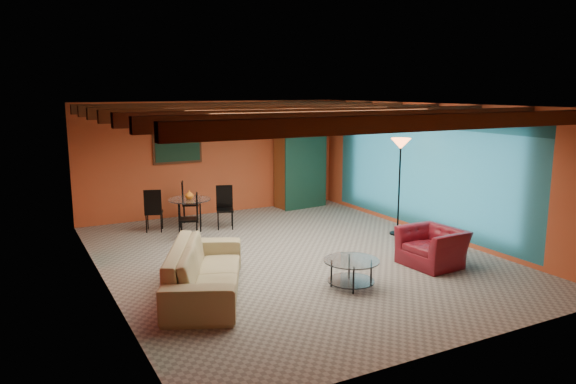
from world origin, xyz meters
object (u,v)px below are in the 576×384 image
dining_table (190,208)px  floor_lamp (399,187)px  sofa (205,270)px  vase (189,183)px  potted_plant (300,114)px  armchair (432,247)px  coffee_table (351,273)px  armoire (300,165)px

dining_table → floor_lamp: size_ratio=0.89×
sofa → vase: (0.95, 3.69, 0.66)m
potted_plant → armchair: bearing=-93.7°
armchair → floor_lamp: (0.79, 1.88, 0.68)m
sofa → vase: 3.87m
coffee_table → armoire: (2.15, 5.47, 0.85)m
dining_table → armoire: size_ratio=0.84×
armoire → potted_plant: bearing=0.0°
dining_table → armoire: 3.46m
coffee_table → vase: size_ratio=4.44×
armchair → vase: bearing=-149.8°
armchair → coffee_table: armchair is taller
floor_lamp → vase: (-3.70, 2.37, 0.02)m
armchair → sofa: bearing=-102.5°
sofa → armchair: bearing=-73.7°
coffee_table → armchair: bearing=6.7°
sofa → armoire: bearing=-17.3°
armoire → floor_lamp: size_ratio=1.06×
dining_table → floor_lamp: floor_lamp is taller
sofa → armoire: size_ratio=1.17×
sofa → armchair: size_ratio=2.52×
coffee_table → armoire: size_ratio=0.40×
floor_lamp → potted_plant: 3.67m
armchair → vase: (-2.91, 4.26, 0.71)m
vase → floor_lamp: bearing=-32.7°
dining_table → armchair: bearing=-55.6°
armchair → vase: size_ratio=5.17×
dining_table → vase: 0.56m
armchair → dining_table: bearing=-149.8°
vase → potted_plant: bearing=17.0°
sofa → armchair: sofa is taller
vase → dining_table: bearing=0.0°
dining_table → floor_lamp: (3.70, -2.37, 0.54)m
floor_lamp → potted_plant: potted_plant is taller
armoire → dining_table: bearing=-169.5°
armchair → armoire: size_ratio=0.46×
armchair → armoire: armoire is taller
floor_lamp → potted_plant: (-0.45, 3.37, 1.37)m
coffee_table → potted_plant: 6.26m
potted_plant → vase: 3.66m
coffee_table → dining_table: 4.61m
coffee_table → floor_lamp: 3.43m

